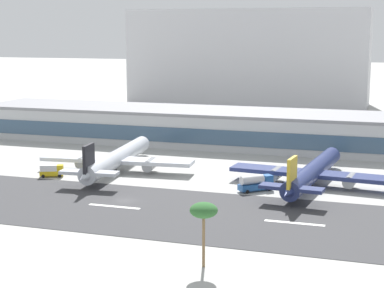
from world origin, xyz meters
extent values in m
plane|color=#A8A8A3|center=(0.00, 0.00, 0.00)|extent=(1400.00, 1400.00, 0.00)
cube|color=#38383A|center=(0.00, -5.28, 0.04)|extent=(800.00, 37.01, 0.08)
cube|color=white|center=(-0.29, -5.28, 0.09)|extent=(12.00, 1.20, 0.01)
cube|color=white|center=(38.86, -5.28, 0.09)|extent=(12.00, 1.20, 0.01)
cube|color=#B7BABC|center=(11.36, 76.62, 5.33)|extent=(188.55, 28.04, 10.66)
cube|color=#38516B|center=(11.36, 62.46, 4.80)|extent=(182.90, 0.30, 4.80)
cube|color=gray|center=(11.36, 76.62, 11.16)|extent=(190.44, 28.32, 1.00)
cube|color=#BCBCC1|center=(-19.87, 203.21, 24.59)|extent=(125.71, 28.93, 49.17)
cylinder|color=silver|center=(-14.82, 28.50, 3.56)|extent=(9.09, 46.22, 4.60)
sphere|color=silver|center=(-17.07, 51.38, 3.56)|extent=(4.37, 4.37, 4.37)
cone|color=silver|center=(-12.56, 5.62, 3.56)|extent=(4.93, 8.64, 4.14)
cube|color=silver|center=(-14.73, 27.58, 3.10)|extent=(42.53, 10.99, 1.01)
cylinder|color=gray|center=(-5.31, 28.51, 2.30)|extent=(3.61, 6.70, 2.99)
cylinder|color=gray|center=(-24.14, 26.66, 2.30)|extent=(3.61, 6.70, 2.99)
cube|color=silver|center=(-12.74, 7.45, 4.02)|extent=(14.60, 5.18, 0.81)
cube|color=black|center=(-12.74, 7.45, 7.24)|extent=(1.34, 6.25, 7.36)
cylinder|color=black|center=(-14.59, 26.21, 0.63)|extent=(0.83, 0.83, 1.26)
cylinder|color=navy|center=(38.17, 28.18, 3.50)|extent=(8.99, 45.41, 4.52)
sphere|color=navy|center=(40.42, 50.66, 3.50)|extent=(4.29, 4.29, 4.29)
cone|color=navy|center=(35.93, 5.70, 3.50)|extent=(4.86, 8.50, 4.07)
cube|color=navy|center=(38.08, 27.28, 3.05)|extent=(41.62, 10.84, 0.99)
cylinder|color=gray|center=(47.30, 26.36, 2.26)|extent=(3.55, 6.59, 2.94)
cylinder|color=gray|center=(28.87, 28.20, 2.26)|extent=(3.55, 6.59, 2.94)
cube|color=navy|center=(36.11, 7.50, 3.95)|extent=(14.29, 5.10, 0.80)
cube|color=gold|center=(36.11, 7.50, 7.12)|extent=(1.33, 6.14, 7.23)
cylinder|color=black|center=(37.95, 25.93, 0.62)|extent=(0.81, 0.81, 1.24)
cube|color=#23569E|center=(25.92, 17.74, 1.15)|extent=(7.98, 7.70, 1.40)
cylinder|color=silver|center=(25.18, 17.04, 2.90)|extent=(5.66, 5.48, 2.10)
cube|color=#23569E|center=(28.28, 19.94, 2.75)|extent=(3.12, 3.14, 1.80)
cylinder|color=black|center=(28.98, 18.82, 0.45)|extent=(0.85, 0.82, 0.90)
cylinder|color=black|center=(27.21, 20.72, 0.45)|extent=(0.85, 0.82, 0.90)
cylinder|color=black|center=(24.64, 14.76, 0.45)|extent=(0.85, 0.82, 0.90)
cylinder|color=black|center=(22.86, 16.65, 0.45)|extent=(0.85, 0.82, 0.90)
cube|color=gold|center=(-28.18, 16.17, 1.05)|extent=(6.46, 4.66, 1.20)
cube|color=silver|center=(-28.84, 15.87, 2.45)|extent=(4.89, 3.88, 1.60)
cube|color=gold|center=(-26.21, 17.06, 2.40)|extent=(2.44, 2.70, 1.50)
cylinder|color=black|center=(-25.77, 15.94, 0.45)|extent=(0.94, 0.63, 0.90)
cylinder|color=black|center=(-26.76, 18.13, 0.45)|extent=(0.94, 0.63, 0.90)
cylinder|color=black|center=(-29.60, 14.21, 0.45)|extent=(0.94, 0.63, 0.90)
cylinder|color=black|center=(-30.59, 16.40, 0.45)|extent=(0.94, 0.63, 0.90)
cylinder|color=brown|center=(28.59, -33.49, 4.73)|extent=(0.47, 0.47, 9.46)
ellipsoid|color=#2D602D|center=(28.59, -33.49, 9.46)|extent=(4.51, 4.51, 2.48)
camera|label=1|loc=(56.99, -126.96, 37.41)|focal=59.46mm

